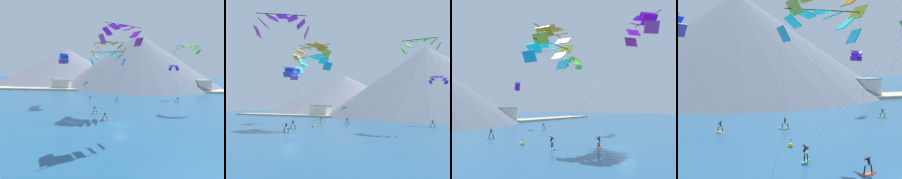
{
  "view_description": "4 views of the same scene",
  "coord_description": "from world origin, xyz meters",
  "views": [
    {
      "loc": [
        2.91,
        -32.1,
        10.55
      ],
      "look_at": [
        -3.2,
        11.39,
        5.31
      ],
      "focal_mm": 28.0,
      "sensor_mm": 36.0,
      "label": 1
    },
    {
      "loc": [
        24.13,
        -24.04,
        4.28
      ],
      "look_at": [
        -0.17,
        13.69,
        7.88
      ],
      "focal_mm": 35.0,
      "sensor_mm": 36.0,
      "label": 2
    },
    {
      "loc": [
        -34.03,
        -10.2,
        5.33
      ],
      "look_at": [
        3.91,
        12.18,
        8.5
      ],
      "focal_mm": 40.0,
      "sensor_mm": 36.0,
      "label": 3
    },
    {
      "loc": [
        -19.0,
        -18.51,
        9.19
      ],
      "look_at": [
        -3.75,
        19.28,
        5.89
      ],
      "focal_mm": 50.0,
      "sensor_mm": 36.0,
      "label": 4
    }
  ],
  "objects": [
    {
      "name": "shoreline_strip",
      "position": [
        0.0,
        53.05,
        0.35
      ],
      "size": [
        180.0,
        10.0,
        0.7
      ],
      "primitive_type": "cube",
      "color": "#BCAD8E",
      "rests_on": "ground"
    },
    {
      "name": "parafoil_kite_distant_high_outer",
      "position": [
        16.16,
        33.63,
        11.12
      ],
      "size": [
        4.23,
        3.84,
        2.02
      ],
      "color": "#7017B0"
    },
    {
      "name": "mountain_peak_west_ridge",
      "position": [
        -52.34,
        103.03,
        12.98
      ],
      "size": [
        99.76,
        99.76,
        25.97
      ],
      "color": "slate",
      "rests_on": "ground"
    },
    {
      "name": "kitesurfer_far_left",
      "position": [
        -3.41,
        22.55,
        0.52
      ],
      "size": [
        1.78,
        0.71,
        1.74
      ],
      "color": "#33B266",
      "rests_on": "ground"
    },
    {
      "name": "race_marker_buoy",
      "position": [
        -6.17,
        13.17,
        0.16
      ],
      "size": [
        0.56,
        0.56,
        1.02
      ],
      "color": "yellow",
      "rests_on": "ground"
    },
    {
      "name": "parafoil_kite_far_right",
      "position": [
        -3.75,
        9.33,
        15.73
      ],
      "size": [
        8.28,
        7.87,
        15.48
      ],
      "color": "gold"
    },
    {
      "name": "kitesurfer_near_trail",
      "position": [
        -12.33,
        23.82,
        0.44
      ],
      "size": [
        1.39,
        1.62,
        1.65
      ],
      "color": "yellow",
      "rests_on": "ground"
    },
    {
      "name": "kitesurfer_far_right",
      "position": [
        -3.23,
        2.61,
        0.51
      ],
      "size": [
        1.78,
        0.68,
        1.74
      ],
      "color": "#E54C33",
      "rests_on": "ground"
    },
    {
      "name": "ground_plane",
      "position": [
        0.0,
        0.0,
        0.0
      ],
      "size": [
        400.0,
        400.0,
        0.0
      ],
      "primitive_type": "plane",
      "color": "#23567F"
    },
    {
      "name": "parafoil_kite_mid_center",
      "position": [
        0.34,
        -2.21,
        16.47
      ],
      "size": [
        10.74,
        12.85,
        16.37
      ],
      "color": "#A62D91"
    },
    {
      "name": "kitesurfer_near_lead",
      "position": [
        15.7,
        25.15,
        0.47
      ],
      "size": [
        1.78,
        0.83,
        1.69
      ],
      "color": "#33B266",
      "rests_on": "ground"
    },
    {
      "name": "shore_building_promenade_mid",
      "position": [
        -7.61,
        55.32,
        2.69
      ],
      "size": [
        9.59,
        6.02,
        5.36
      ],
      "color": "beige",
      "rests_on": "ground"
    },
    {
      "name": "shore_building_old_town",
      "position": [
        -36.14,
        55.01,
        2.55
      ],
      "size": [
        9.76,
        4.29,
        5.08
      ],
      "color": "silver",
      "rests_on": "ground"
    },
    {
      "name": "kitesurfer_mid_center",
      "position": [
        -6.99,
        7.51,
        0.57
      ],
      "size": [
        1.52,
        1.51,
        1.81
      ],
      "color": "#33B266",
      "rests_on": "ground"
    },
    {
      "name": "parafoil_kite_near_trail",
      "position": [
        -19.36,
        19.54,
        13.92
      ],
      "size": [
        9.95,
        7.84,
        13.83
      ],
      "color": "#573C9A"
    },
    {
      "name": "parafoil_kite_far_left",
      "position": [
        -4.08,
        10.34,
        13.44
      ],
      "size": [
        8.78,
        13.37,
        13.3
      ],
      "color": "#139BBF"
    },
    {
      "name": "mountain_peak_central_summit",
      "position": [
        3.76,
        86.07,
        16.67
      ],
      "size": [
        97.09,
        97.09,
        33.33
      ],
      "color": "slate",
      "rests_on": "ground"
    },
    {
      "name": "shore_building_harbour_front",
      "position": [
        -19.69,
        54.64,
        2.2
      ],
      "size": [
        5.25,
        7.21,
        4.37
      ],
      "color": "beige",
      "rests_on": "ground"
    },
    {
      "name": "parafoil_kite_near_lead",
      "position": [
        15.73,
        16.76,
        15.71
      ],
      "size": [
        6.98,
        9.53,
        15.44
      ],
      "color": "green"
    }
  ]
}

